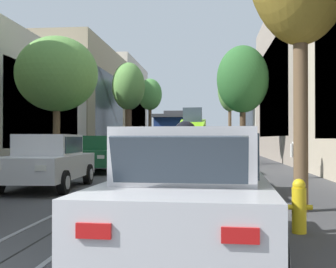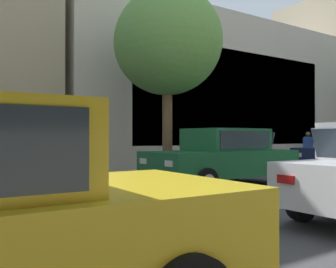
# 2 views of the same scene
# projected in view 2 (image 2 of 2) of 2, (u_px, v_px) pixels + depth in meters

# --- Properties ---
(building_facade_left) EXTENTS (5.74, 60.61, 10.84)m
(building_facade_left) POSITION_uv_depth(u_px,v_px,m) (315.00, 85.00, 23.31)
(building_facade_left) COLOR tan
(building_facade_left) RESTS_ON ground
(parked_car_green_mid_left) EXTENTS (2.08, 4.40, 1.58)m
(parked_car_green_mid_left) POSITION_uv_depth(u_px,v_px,m) (223.00, 157.00, 10.13)
(parked_car_green_mid_left) COLOR #1E6038
(parked_car_green_mid_left) RESTS_ON ground
(street_tree_kerb_left_second) EXTENTS (3.53, 3.14, 5.82)m
(street_tree_kerb_left_second) POSITION_uv_depth(u_px,v_px,m) (167.00, 43.00, 11.18)
(street_tree_kerb_left_second) COLOR brown
(street_tree_kerb_left_second) RESTS_ON ground
(pedestrian_on_right_pavement) EXTENTS (0.55, 0.35, 1.61)m
(pedestrian_on_right_pavement) POSITION_uv_depth(u_px,v_px,m) (308.00, 146.00, 17.79)
(pedestrian_on_right_pavement) COLOR slate
(pedestrian_on_right_pavement) RESTS_ON ground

